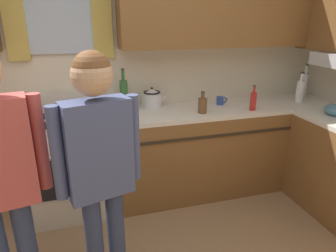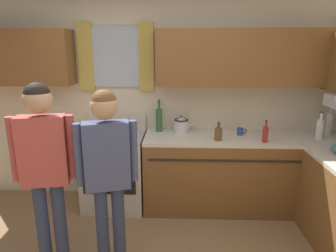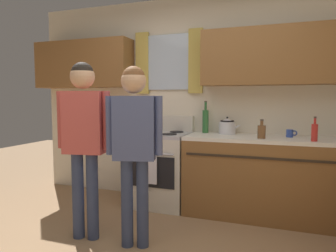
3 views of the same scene
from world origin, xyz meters
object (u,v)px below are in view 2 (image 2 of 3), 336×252
bottle_tall_clear (329,123)px  adult_left (44,158)px  adult_in_plaid (107,163)px  stovetop_kettle (181,125)px  bottle_wine_green (159,119)px  stove_oven (115,169)px  bottle_sauce_red (265,134)px  bottle_milk_white (320,128)px  mug_cobalt_blue (240,131)px  bottle_squat_brown (218,134)px

bottle_tall_clear → adult_left: adult_left is taller
adult_in_plaid → stovetop_kettle: bearing=64.8°
bottle_wine_green → adult_in_plaid: 1.36m
stove_oven → bottle_sauce_red: bottle_sauce_red is taller
stove_oven → bottle_tall_clear: 2.62m
bottle_milk_white → mug_cobalt_blue: 0.88m
stove_oven → bottle_milk_white: bottle_milk_white is taller
bottle_sauce_red → adult_in_plaid: size_ratio=0.15×
mug_cobalt_blue → adult_left: size_ratio=0.07×
stovetop_kettle → adult_left: size_ratio=0.17×
bottle_wine_green → adult_left: adult_left is taller
mug_cobalt_blue → bottle_milk_white: bearing=-7.4°
bottle_squat_brown → adult_left: size_ratio=0.12×
stove_oven → adult_left: bearing=-105.4°
stovetop_kettle → adult_in_plaid: (-0.61, -1.29, 0.01)m
bottle_tall_clear → bottle_milk_white: 0.25m
bottle_wine_green → adult_in_plaid: size_ratio=0.25×
stove_oven → bottle_tall_clear: bottle_tall_clear is taller
bottle_squat_brown → bottle_wine_green: bearing=153.3°
bottle_tall_clear → stovetop_kettle: 1.75m
bottle_squat_brown → bottle_wine_green: size_ratio=0.52×
adult_left → bottle_tall_clear: bearing=23.7°
bottle_tall_clear → adult_in_plaid: (-2.35, -1.25, -0.03)m
stove_oven → bottle_squat_brown: (1.22, -0.15, 0.51)m
bottle_squat_brown → adult_in_plaid: 1.41m
bottle_tall_clear → adult_left: 3.13m
adult_left → bottle_sauce_red: bearing=24.7°
stove_oven → stovetop_kettle: bearing=11.1°
mug_cobalt_blue → bottle_tall_clear: bearing=2.9°
adult_in_plaid → bottle_milk_white: bearing=26.6°
bottle_milk_white → bottle_tall_clear: bearing=42.3°
bottle_squat_brown → adult_left: (-1.53, -0.98, 0.06)m
bottle_tall_clear → bottle_milk_white: bearing=-137.7°
bottle_wine_green → mug_cobalt_blue: (0.97, -0.12, -0.11)m
bottle_tall_clear → bottle_wine_green: 2.02m
stove_oven → adult_in_plaid: 1.27m
bottle_milk_white → bottle_wine_green: size_ratio=0.79×
mug_cobalt_blue → bottle_wine_green: bearing=172.9°
bottle_sauce_red → bottle_wine_green: size_ratio=0.62×
bottle_squat_brown → bottle_sauce_red: bearing=-5.3°
bottle_tall_clear → mug_cobalt_blue: (-1.05, -0.05, -0.10)m
mug_cobalt_blue → stovetop_kettle: stovetop_kettle is taller
stove_oven → adult_left: 1.31m
bottle_wine_green → bottle_tall_clear: bearing=-1.9°
bottle_tall_clear → stovetop_kettle: size_ratio=1.34×
bottle_wine_green → bottle_milk_white: bearing=-7.2°
bottle_squat_brown → bottle_milk_white: bearing=5.5°
mug_cobalt_blue → stovetop_kettle: size_ratio=0.42×
bottle_milk_white → bottle_wine_green: (-1.84, 0.23, 0.03)m
bottle_tall_clear → adult_in_plaid: 2.67m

